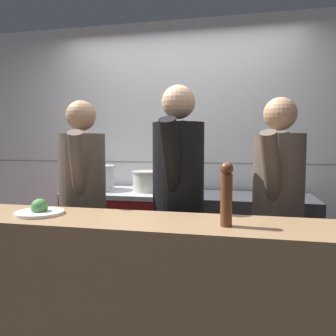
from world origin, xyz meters
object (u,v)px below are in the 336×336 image
pepper_mill (226,193)px  sauce_pot (147,181)px  chef_line (278,207)px  mixing_bowl_steel (275,192)px  chef_head_cook (83,201)px  stock_pot (97,177)px  oven_range (121,235)px  chef_sous (178,198)px  plated_dish_main (40,210)px

pepper_mill → sauce_pot: bearing=120.2°
sauce_pot → chef_line: bearing=-30.3°
mixing_bowl_steel → chef_head_cook: size_ratio=0.13×
stock_pot → pepper_mill: bearing=-46.2°
oven_range → sauce_pot: 0.62m
pepper_mill → stock_pot: bearing=133.8°
mixing_bowl_steel → chef_sous: (-0.72, -0.73, 0.04)m
sauce_pot → chef_sous: 0.84m
chef_head_cook → chef_sous: size_ratio=0.95×
mixing_bowl_steel → chef_line: 0.66m
mixing_bowl_steel → plated_dish_main: 1.94m
pepper_mill → chef_sous: size_ratio=0.18×
sauce_pot → pepper_mill: (0.78, -1.34, 0.11)m
stock_pot → chef_head_cook: 0.77m
sauce_pot → plated_dish_main: bearing=-102.0°
stock_pot → mixing_bowl_steel: stock_pot is taller
stock_pot → chef_sous: bearing=-37.7°
sauce_pot → plated_dish_main: (-0.27, -1.29, -0.03)m
oven_range → mixing_bowl_steel: 1.51m
stock_pot → pepper_mill: pepper_mill is taller
sauce_pot → mixing_bowl_steel: bearing=0.8°
sauce_pot → chef_line: chef_line is taller
oven_range → chef_head_cook: bearing=-91.0°
chef_line → pepper_mill: bearing=-96.1°
sauce_pot → chef_head_cook: chef_head_cook is taller
sauce_pot → chef_head_cook: size_ratio=0.17×
stock_pot → oven_range: bearing=9.4°
plated_dish_main → pepper_mill: pepper_mill is taller
pepper_mill → chef_sous: (-0.35, 0.62, -0.14)m
oven_range → plated_dish_main: (0.01, -1.34, 0.52)m
oven_range → plated_dish_main: 1.44m
sauce_pot → chef_line: (1.10, -0.64, -0.08)m
chef_line → chef_sous: bearing=-154.8°
sauce_pot → stock_pot: bearing=179.3°
chef_head_cook → chef_sous: chef_sous is taller
pepper_mill → chef_sous: bearing=119.6°
sauce_pot → pepper_mill: bearing=-59.8°
chef_head_cook → pepper_mill: bearing=-49.6°
mixing_bowl_steel → sauce_pot: bearing=-179.2°
sauce_pot → pepper_mill: size_ratio=0.91×
chef_sous → chef_head_cook: bearing=-178.3°
stock_pot → sauce_pot: bearing=-0.7°
chef_head_cook → chef_line: bearing=-16.4°
oven_range → mixing_bowl_steel: size_ratio=4.46×
mixing_bowl_steel → plated_dish_main: (-1.42, -1.31, 0.04)m
plated_dish_main → oven_range: bearing=90.3°
sauce_pot → plated_dish_main: 1.32m
oven_range → pepper_mill: bearing=-52.5°
stock_pot → plated_dish_main: bearing=-79.7°
sauce_pot → chef_head_cook: 0.78m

